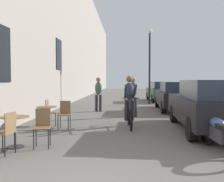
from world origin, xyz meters
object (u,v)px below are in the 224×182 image
object	(u,v)px
parked_car_third	(161,91)
cafe_chair_near_toward_street	(6,130)
street_lamp	(150,56)
cafe_chair_mid_toward_wall	(65,113)
cyclist_on_bicycle	(129,103)
pedestrian_near	(133,94)
pedestrian_mid	(98,92)
parked_motorcycle	(219,134)
parked_car_nearest	(210,105)
cafe_chair_mid_toward_street	(50,111)
cafe_table_near	(15,125)
parked_car_second	(176,96)
cafe_chair_near_toward_wall	(42,125)
cafe_table_mid	(47,113)

from	to	relation	value
parked_car_third	cafe_chair_near_toward_street	bearing A→B (deg)	-110.77
cafe_chair_near_toward_street	street_lamp	bearing A→B (deg)	70.00
cafe_chair_mid_toward_wall	cyclist_on_bicycle	distance (m)	2.15
pedestrian_near	pedestrian_mid	distance (m)	2.45
cafe_chair_near_toward_street	parked_motorcycle	bearing A→B (deg)	4.48
parked_car_third	parked_motorcycle	world-z (taller)	parked_car_third
parked_car_nearest	cafe_chair_mid_toward_street	bearing A→B (deg)	172.11
parked_car_nearest	parked_car_third	distance (m)	11.14
cyclist_on_bicycle	pedestrian_mid	size ratio (longest dim) A/B	1.03
cafe_table_near	parked_motorcycle	bearing A→B (deg)	-2.74
street_lamp	parked_car_second	xyz separation A→B (m)	(1.00, -3.37, -2.34)
parked_car_second	cafe_chair_near_toward_wall	bearing A→B (deg)	-122.06
street_lamp	parked_motorcycle	bearing A→B (deg)	-88.00
cafe_table_near	pedestrian_near	distance (m)	5.78
cafe_table_near	cafe_chair_near_toward_street	xyz separation A→B (m)	(0.07, -0.57, -0.00)
cafe_table_mid	cafe_chair_mid_toward_street	bearing A→B (deg)	97.39
cafe_chair_mid_toward_street	parked_car_nearest	bearing A→B (deg)	-7.89
pedestrian_mid	cafe_table_mid	bearing A→B (deg)	-104.51
cafe_table_mid	street_lamp	world-z (taller)	street_lamp
cyclist_on_bicycle	parked_car_nearest	xyz separation A→B (m)	(2.42, -0.62, 0.00)
cafe_chair_near_toward_street	cafe_chair_mid_toward_street	world-z (taller)	same
street_lamp	pedestrian_near	bearing A→B (deg)	-102.50
pedestrian_near	parked_motorcycle	xyz separation A→B (m)	(1.66, -5.19, -0.56)
cafe_chair_near_toward_wall	parked_car_second	bearing A→B (deg)	57.94
cyclist_on_bicycle	street_lamp	size ratio (longest dim) A/B	0.36
cafe_chair_near_toward_wall	street_lamp	size ratio (longest dim) A/B	0.18
cafe_table_near	parked_motorcycle	size ratio (longest dim) A/B	0.34
cafe_chair_near_toward_wall	parked_car_third	size ratio (longest dim) A/B	0.21
parked_car_second	parked_car_third	xyz separation A→B (m)	(0.11, 5.84, -0.01)
parked_car_nearest	parked_car_second	size ratio (longest dim) A/B	1.06
cafe_chair_mid_toward_street	street_lamp	bearing A→B (deg)	62.17
cafe_chair_mid_toward_wall	cafe_table_near	bearing A→B (deg)	-105.33
parked_motorcycle	cafe_chair_near_toward_wall	bearing A→B (deg)	175.74
cafe_chair_mid_toward_street	cafe_chair_near_toward_wall	bearing A→B (deg)	-76.86
cafe_table_mid	cyclist_on_bicycle	size ratio (longest dim) A/B	0.41
cafe_chair_mid_toward_wall	parked_car_second	bearing A→B (deg)	48.11
pedestrian_mid	parked_car_third	world-z (taller)	pedestrian_mid
cafe_table_near	pedestrian_near	bearing A→B (deg)	59.65
cafe_chair_near_toward_wall	parked_car_third	world-z (taller)	parked_car_third
cafe_table_near	cyclist_on_bicycle	size ratio (longest dim) A/B	0.41
cafe_chair_mid_toward_wall	street_lamp	bearing A→B (deg)	67.15
cafe_chair_near_toward_wall	parked_car_second	world-z (taller)	parked_car_second
cafe_table_mid	parked_car_third	bearing A→B (deg)	64.59
cafe_chair_mid_toward_street	pedestrian_mid	bearing A→B (deg)	72.46
cafe_chair_near_toward_wall	pedestrian_near	xyz separation A→B (m)	(2.29, 4.90, 0.45)
cafe_table_mid	parked_motorcycle	bearing A→B (deg)	-28.18
parked_car_second	parked_car_nearest	bearing A→B (deg)	-90.61
cafe_table_near	cafe_chair_near_toward_wall	bearing A→B (deg)	6.85
cafe_table_mid	cafe_table_near	bearing A→B (deg)	-91.76
pedestrian_mid	street_lamp	xyz separation A→B (m)	(2.94, 3.96, 2.15)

